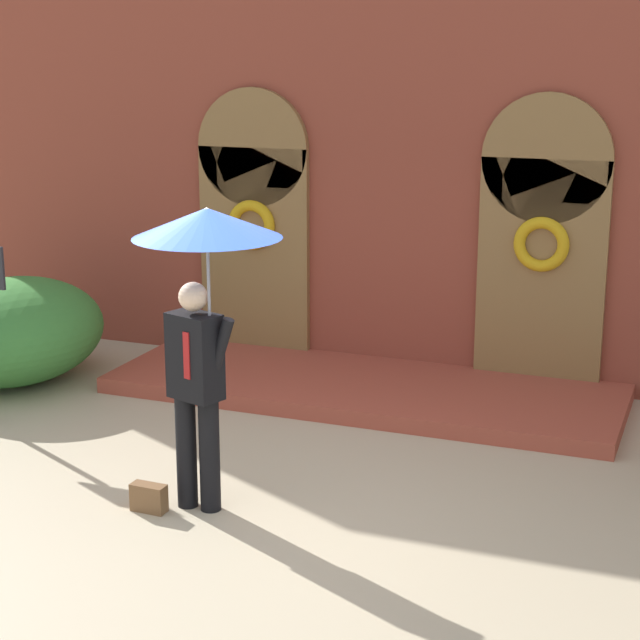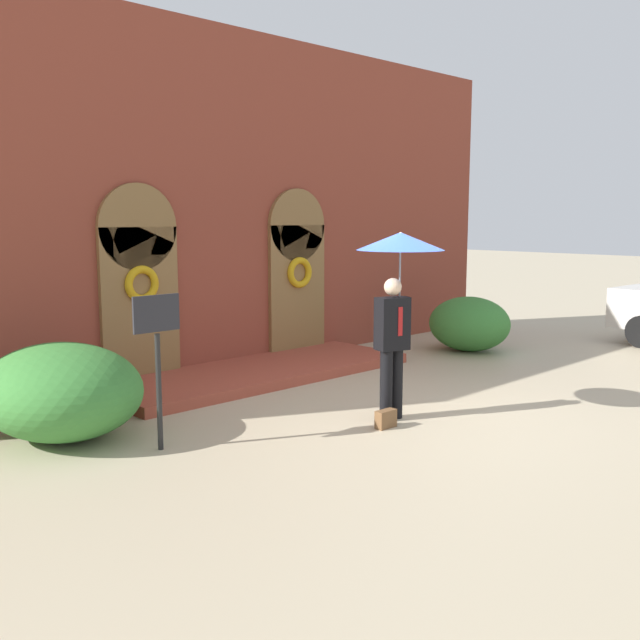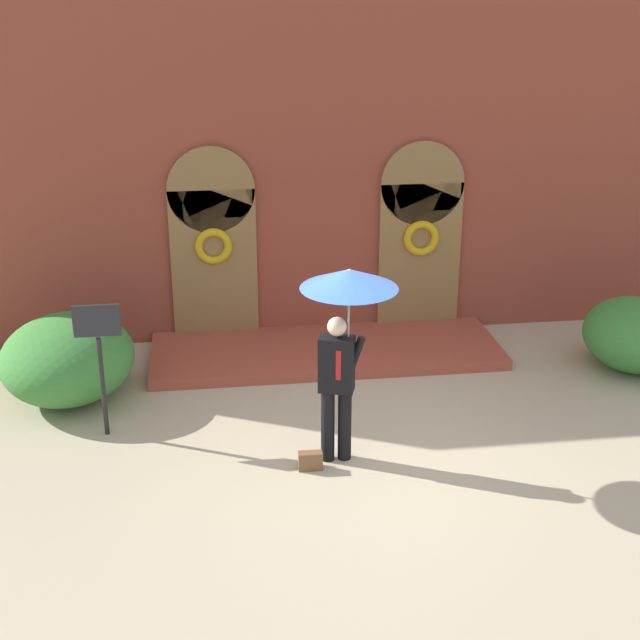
% 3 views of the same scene
% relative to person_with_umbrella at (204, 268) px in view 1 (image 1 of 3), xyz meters
% --- Properties ---
extents(ground_plane, '(80.00, 80.00, 0.00)m').
position_rel_person_with_umbrella_xyz_m(ground_plane, '(0.21, -0.03, -1.91)').
color(ground_plane, tan).
extents(building_facade, '(14.00, 2.30, 5.60)m').
position_rel_person_with_umbrella_xyz_m(building_facade, '(0.21, 4.13, 0.77)').
color(building_facade, brown).
rests_on(building_facade, ground).
extents(person_with_umbrella, '(1.10, 1.10, 2.36)m').
position_rel_person_with_umbrella_xyz_m(person_with_umbrella, '(0.00, 0.00, 0.00)').
color(person_with_umbrella, black).
rests_on(person_with_umbrella, ground).
extents(handbag, '(0.28, 0.13, 0.22)m').
position_rel_person_with_umbrella_xyz_m(handbag, '(-0.43, -0.20, -1.80)').
color(handbag, brown).
rests_on(handbag, ground).
extents(shrub_left, '(1.78, 2.11, 1.10)m').
position_rel_person_with_umbrella_xyz_m(shrub_left, '(-3.42, 2.18, -1.36)').
color(shrub_left, '#387A33').
rests_on(shrub_left, ground).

